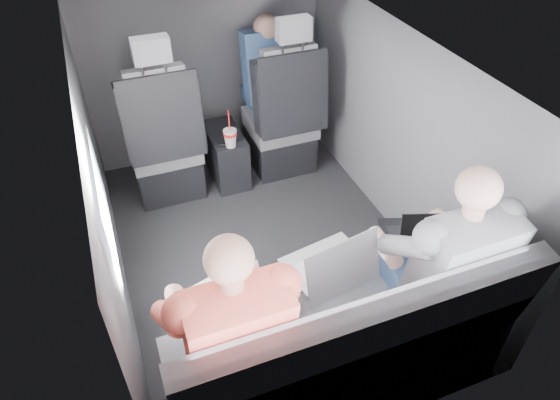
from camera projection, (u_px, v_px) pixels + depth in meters
name	position (u px, v px, depth m)	size (l,w,h in m)	color
floor	(266.00, 250.00, 3.31)	(2.60, 2.60, 0.00)	black
ceiling	(261.00, 55.00, 2.45)	(2.60, 2.60, 0.00)	#B2B2AD
panel_left	(103.00, 203.00, 2.63)	(0.02, 2.60, 1.35)	#56565B
panel_right	(398.00, 137.00, 3.13)	(0.02, 2.60, 1.35)	#56565B
panel_front	(206.00, 75.00, 3.82)	(1.80, 0.02, 1.35)	#56565B
panel_back	(377.00, 348.00, 1.94)	(1.80, 0.02, 1.35)	#56565B
side_window	(104.00, 203.00, 2.27)	(0.02, 0.75, 0.42)	white
seatbelt	(292.00, 85.00, 3.41)	(0.05, 0.01, 0.65)	black
front_seat_left	(165.00, 148.00, 3.53)	(0.52, 0.58, 1.26)	black
front_seat_right	(283.00, 124.00, 3.78)	(0.52, 0.58, 1.26)	black
center_console	(226.00, 155.00, 3.81)	(0.24, 0.48, 0.41)	black
rear_bench	(342.00, 353.00, 2.35)	(1.60, 0.57, 0.92)	slate
soda_cup	(230.00, 137.00, 3.50)	(0.10, 0.10, 0.29)	white
laptop_white	(227.00, 294.00, 2.21)	(0.36, 0.37, 0.23)	silver
laptop_silver	(332.00, 264.00, 2.34)	(0.42, 0.40, 0.27)	#ADADB2
laptop_black	(421.00, 234.00, 2.51)	(0.39, 0.40, 0.24)	black
passenger_rear_left	(230.00, 328.00, 2.07)	(0.50, 0.62, 1.23)	#2F2E33
passenger_rear_right	(437.00, 262.00, 2.35)	(0.52, 0.63, 1.24)	navy
passenger_front_right	(267.00, 69.00, 3.75)	(0.37, 0.37, 0.71)	navy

